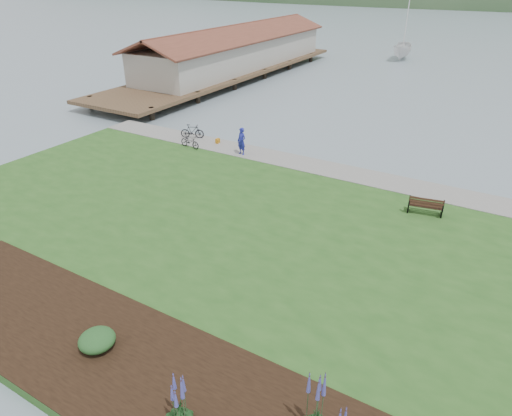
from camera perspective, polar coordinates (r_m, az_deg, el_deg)
The scene contains 14 objects.
ground at distance 21.35m, azimuth 2.02°, elevation -2.35°, with size 600.00×600.00×0.00m, color gray.
lawn at distance 19.76m, azimuth -0.80°, elevation -4.35°, with size 34.00×20.00×0.40m, color #27551E.
shoreline_path at distance 26.81m, azimuth 9.24°, elevation 4.81°, with size 34.00×2.20×0.03m, color gray.
garden_bed at distance 13.45m, azimuth -7.87°, elevation -22.45°, with size 24.00×4.40×0.04m, color black.
pier_pavilion at distance 53.01m, azimuth -2.63°, elevation 18.96°, with size 8.00×36.00×5.40m.
park_bench at distance 22.77m, azimuth 20.45°, elevation 0.31°, with size 1.64×0.90×0.96m.
person at distance 28.36m, azimuth -1.82°, elevation 8.60°, with size 0.73×0.50×2.02m, color #22269D.
bicycle_a at distance 30.03m, azimuth -8.27°, elevation 8.21°, with size 1.54×0.54×0.81m, color black.
bicycle_b at distance 31.76m, azimuth -7.97°, elevation 9.47°, with size 1.60×0.46×0.97m, color black.
sailboat at distance 66.37m, azimuth 17.68°, elevation 17.24°, with size 9.53×9.70×25.13m, color silver.
pannier at distance 30.65m, azimuth -4.81°, elevation 8.33°, with size 0.20×0.31×0.33m, color #C37A17.
echium_0 at distance 12.41m, azimuth -9.65°, elevation -22.79°, with size 0.62×0.62×1.79m.
echium_1 at distance 12.07m, azimuth 7.66°, elevation -23.05°, with size 0.62×0.62×2.32m.
shrub_0 at distance 15.17m, azimuth -19.26°, elevation -15.32°, with size 1.12×1.12×0.56m, color #1E4C21.
Camera 1 is at (8.82, -16.23, 10.69)m, focal length 32.00 mm.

